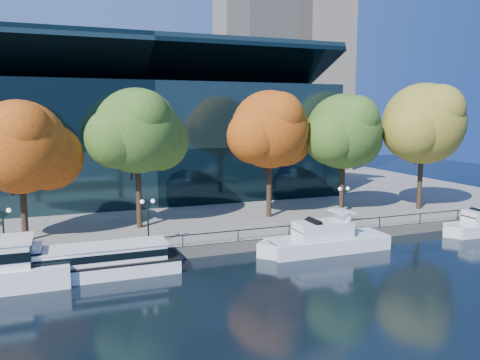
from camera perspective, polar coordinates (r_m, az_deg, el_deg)
name	(u,v)px	position (r m, az deg, el deg)	size (l,w,h in m)	color
ground	(252,263)	(39.13, 1.43, -10.04)	(160.00, 160.00, 0.00)	black
promenade	(165,190)	(73.17, -9.16, -1.17)	(90.00, 67.08, 1.00)	slate
railing	(238,231)	(41.50, -0.23, -6.19)	(88.20, 0.08, 0.99)	black
convention_building	(142,140)	(67.13, -11.91, 4.80)	(50.00, 24.57, 21.43)	black
office_tower	(280,9)	(100.96, 4.94, 20.01)	(22.50, 22.50, 65.90)	gray
tour_boat	(84,262)	(37.31, -18.51, -9.45)	(14.92, 3.33, 2.83)	white
cruiser_near	(323,239)	(42.47, 10.10, -7.13)	(12.37, 3.19, 3.58)	white
tree_1	(22,149)	(44.62, -25.04, 3.44)	(10.17, 8.34, 12.39)	black
tree_2	(139,133)	(46.30, -12.24, 5.65)	(10.29, 8.44, 13.65)	black
tree_3	(271,131)	(50.18, 3.84, 5.95)	(10.37, 8.50, 13.64)	black
tree_4	(345,133)	(53.59, 12.72, 5.59)	(10.46, 8.58, 13.38)	black
tree_5	(425,126)	(58.50, 21.59, 6.19)	(11.68, 9.58, 14.67)	black
lamp_0	(3,222)	(40.19, -26.93, -4.57)	(1.26, 0.36, 4.03)	black
lamp_1	(148,211)	(40.35, -11.18, -3.78)	(1.26, 0.36, 4.03)	black
lamp_2	(344,197)	(47.24, 12.51, -2.09)	(1.26, 0.36, 4.03)	black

